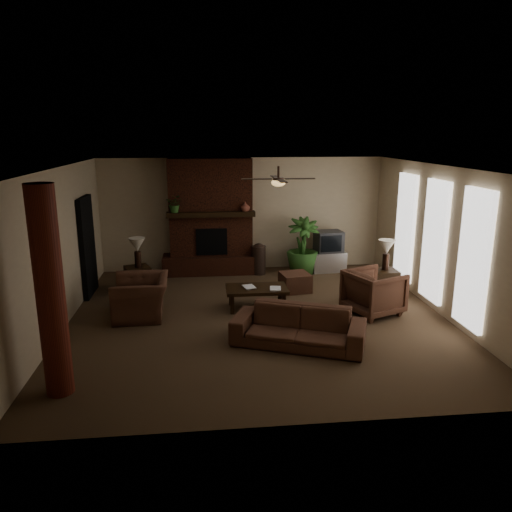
{
  "coord_description": "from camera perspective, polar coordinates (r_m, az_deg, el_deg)",
  "views": [
    {
      "loc": [
        -0.97,
        -8.55,
        3.39
      ],
      "look_at": [
        0.0,
        0.4,
        1.1
      ],
      "focal_mm": 34.15,
      "sensor_mm": 36.0,
      "label": 1
    }
  ],
  "objects": [
    {
      "name": "ottoman",
      "position": [
        10.74,
        4.59,
        -3.06
      ],
      "size": [
        0.69,
        0.69,
        0.4
      ],
      "primitive_type": "cube",
      "rotation": [
        0.0,
        0.0,
        0.16
      ],
      "color": "#513223",
      "rests_on": "ground"
    },
    {
      "name": "armchair_left",
      "position": [
        9.43,
        -13.33,
        -3.95
      ],
      "size": [
        0.8,
        1.19,
        1.01
      ],
      "primitive_type": "imported",
      "rotation": [
        0.0,
        0.0,
        -1.53
      ],
      "color": "#513223",
      "rests_on": "ground"
    },
    {
      "name": "mantel_vase",
      "position": [
        11.64,
        -1.26,
        5.78
      ],
      "size": [
        0.26,
        0.26,
        0.22
      ],
      "primitive_type": "imported",
      "rotation": [
        0.0,
        0.0,
        0.18
      ],
      "color": "brown",
      "rests_on": "fireplace"
    },
    {
      "name": "book_a",
      "position": [
        9.51,
        -1.43,
        -2.96
      ],
      "size": [
        0.22,
        0.08,
        0.29
      ],
      "primitive_type": "imported",
      "rotation": [
        0.0,
        0.0,
        0.24
      ],
      "color": "#999999",
      "rests_on": "coffee_table"
    },
    {
      "name": "sofa",
      "position": [
        8.01,
        5.0,
        -7.58
      ],
      "size": [
        2.21,
        1.38,
        0.83
      ],
      "primitive_type": "imported",
      "rotation": [
        0.0,
        0.0,
        -0.39
      ],
      "color": "#513223",
      "rests_on": "ground"
    },
    {
      "name": "floor_plant",
      "position": [
        12.0,
        5.45,
        -0.28
      ],
      "size": [
        0.82,
        1.41,
        0.78
      ],
      "primitive_type": "imported",
      "rotation": [
        0.0,
        0.0,
        0.03
      ],
      "color": "#2F5923",
      "rests_on": "ground"
    },
    {
      "name": "doorway",
      "position": [
        10.9,
        -19.14,
        1.07
      ],
      "size": [
        0.1,
        1.0,
        2.1
      ],
      "primitive_type": "cube",
      "color": "black",
      "rests_on": "ground"
    },
    {
      "name": "tv",
      "position": [
        12.22,
        8.52,
        1.69
      ],
      "size": [
        0.7,
        0.59,
        0.52
      ],
      "color": "#353437",
      "rests_on": "tv_stand"
    },
    {
      "name": "tv_stand",
      "position": [
        12.35,
        8.36,
        -0.61
      ],
      "size": [
        0.89,
        0.58,
        0.5
      ],
      "primitive_type": "cube",
      "rotation": [
        0.0,
        0.0,
        0.09
      ],
      "color": "silver",
      "rests_on": "ground"
    },
    {
      "name": "mantel_plant",
      "position": [
        11.63,
        -9.47,
        5.84
      ],
      "size": [
        0.48,
        0.51,
        0.33
      ],
      "primitive_type": "imported",
      "rotation": [
        0.0,
        0.0,
        -0.27
      ],
      "color": "#2F5923",
      "rests_on": "fireplace"
    },
    {
      "name": "ceiling_fan",
      "position": [
        9.0,
        2.63,
        8.77
      ],
      "size": [
        1.35,
        1.35,
        0.37
      ],
      "color": "black",
      "rests_on": "ceiling"
    },
    {
      "name": "coffee_table",
      "position": [
        9.61,
        0.09,
        -4.04
      ],
      "size": [
        1.2,
        0.7,
        0.43
      ],
      "color": "black",
      "rests_on": "ground"
    },
    {
      "name": "lamp_left",
      "position": [
        10.76,
        -13.75,
        1.04
      ],
      "size": [
        0.4,
        0.4,
        0.65
      ],
      "color": "black",
      "rests_on": "side_table_left"
    },
    {
      "name": "lamp_right",
      "position": [
        10.63,
        15.04,
        0.79
      ],
      "size": [
        0.38,
        0.38,
        0.65
      ],
      "color": "black",
      "rests_on": "side_table_right"
    },
    {
      "name": "log_column",
      "position": [
        6.76,
        -22.96,
        -4.03
      ],
      "size": [
        0.36,
        0.36,
        2.8
      ],
      "primitive_type": "cylinder",
      "color": "maroon",
      "rests_on": "ground"
    },
    {
      "name": "side_table_left",
      "position": [
        10.98,
        -13.66,
        -2.62
      ],
      "size": [
        0.65,
        0.65,
        0.55
      ],
      "primitive_type": "cube",
      "rotation": [
        0.0,
        0.0,
        0.36
      ],
      "color": "black",
      "rests_on": "ground"
    },
    {
      "name": "armchair_right",
      "position": [
        9.57,
        13.65,
        -3.9
      ],
      "size": [
        1.15,
        1.18,
        0.94
      ],
      "primitive_type": "imported",
      "rotation": [
        0.0,
        0.0,
        1.97
      ],
      "color": "#513223",
      "rests_on": "ground"
    },
    {
      "name": "side_table_right",
      "position": [
        10.79,
        14.8,
        -3.0
      ],
      "size": [
        0.51,
        0.51,
        0.55
      ],
      "primitive_type": "cube",
      "rotation": [
        0.0,
        0.0,
        0.02
      ],
      "color": "black",
      "rests_on": "ground"
    },
    {
      "name": "fireplace",
      "position": [
        11.98,
        -5.28,
        3.47
      ],
      "size": [
        2.4,
        0.7,
        2.8
      ],
      "color": "#451F12",
      "rests_on": "ground"
    },
    {
      "name": "room_shell",
      "position": [
        8.83,
        0.28,
        1.25
      ],
      "size": [
        7.0,
        7.0,
        7.0
      ],
      "color": "#503B28",
      "rests_on": "ground"
    },
    {
      "name": "book_b",
      "position": [
        9.46,
        1.65,
        -3.05
      ],
      "size": [
        0.21,
        0.05,
        0.29
      ],
      "primitive_type": "imported",
      "rotation": [
        0.0,
        0.0,
        -0.13
      ],
      "color": "#999999",
      "rests_on": "coffee_table"
    },
    {
      "name": "floor_vase",
      "position": [
        11.92,
        0.33,
        -0.09
      ],
      "size": [
        0.34,
        0.34,
        0.77
      ],
      "color": "#2E2019",
      "rests_on": "ground"
    },
    {
      "name": "windows",
      "position": [
        10.01,
        20.17,
        1.63
      ],
      "size": [
        0.08,
        3.65,
        2.35
      ],
      "color": "white",
      "rests_on": "ground"
    }
  ]
}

